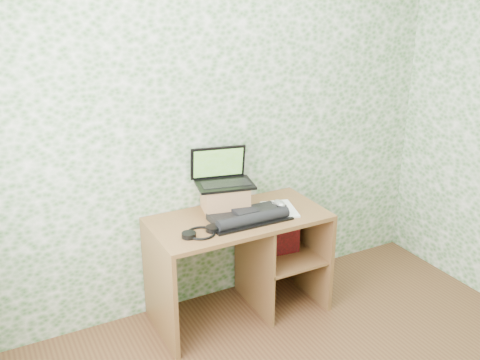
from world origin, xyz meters
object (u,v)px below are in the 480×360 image
desk (247,248)px  notepad (280,209)px  riser (225,198)px  laptop (222,176)px  keyboard (248,217)px

desk → notepad: size_ratio=4.08×
desk → riser: bearing=133.5°
desk → notepad: notepad is taller
laptop → keyboard: bearing=-64.4°
keyboard → notepad: size_ratio=1.89×
desk → laptop: 0.54m
riser → notepad: bearing=-28.5°
riser → laptop: size_ratio=0.70×
riser → notepad: 0.39m
riser → notepad: riser is taller
riser → keyboard: (0.06, -0.22, -0.06)m
riser → notepad: (0.33, -0.18, -0.08)m
notepad → riser: bearing=167.1°
riser → laptop: 0.16m
riser → keyboard: bearing=-74.3°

